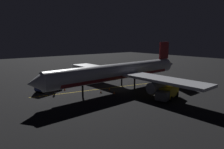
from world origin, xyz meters
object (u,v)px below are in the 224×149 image
object	(u,v)px
ground_crew_worker	(54,90)
traffic_cone_near_left	(65,89)
baggage_truck	(48,85)
traffic_cone_far	(101,92)
catering_truck	(168,93)
traffic_cone_under_wing	(114,93)
airliner	(121,72)
traffic_cone_near_right	(109,89)

from	to	relation	value
ground_crew_worker	traffic_cone_near_left	xyz separation A→B (m)	(1.44, -2.89, -0.64)
baggage_truck	traffic_cone_far	distance (m)	11.63
catering_truck	traffic_cone_far	size ratio (longest dim) A/B	12.50
traffic_cone_near_left	traffic_cone_under_wing	xyz separation A→B (m)	(-8.86, -6.44, 0.00)
airliner	catering_truck	distance (m)	11.49
baggage_truck	traffic_cone_under_wing	bearing A→B (deg)	-139.99
airliner	catering_truck	world-z (taller)	airliner
traffic_cone_under_wing	baggage_truck	bearing A→B (deg)	40.01
baggage_truck	traffic_cone_far	world-z (taller)	baggage_truck
airliner	traffic_cone_far	bearing A→B (deg)	90.05
traffic_cone_near_left	traffic_cone_under_wing	distance (m)	10.96
catering_truck	traffic_cone_near_right	size ratio (longest dim) A/B	12.50
catering_truck	traffic_cone_under_wing	size ratio (longest dim) A/B	12.50
traffic_cone_far	traffic_cone_near_right	bearing A→B (deg)	-76.15
traffic_cone_near_left	traffic_cone_near_right	xyz separation A→B (m)	(-5.91, -7.56, 0.00)
ground_crew_worker	traffic_cone_near_right	xyz separation A→B (m)	(-4.47, -10.45, -0.64)
traffic_cone_near_left	traffic_cone_far	bearing A→B (deg)	-143.69
traffic_cone_near_right	traffic_cone_under_wing	world-z (taller)	same
baggage_truck	traffic_cone_under_wing	world-z (taller)	baggage_truck
baggage_truck	ground_crew_worker	xyz separation A→B (m)	(-3.58, 0.10, -0.39)
traffic_cone_under_wing	traffic_cone_far	distance (m)	2.79
ground_crew_worker	airliner	bearing A→B (deg)	-111.17
airliner	ground_crew_worker	world-z (taller)	airliner
ground_crew_worker	traffic_cone_near_left	bearing A→B (deg)	-63.55
baggage_truck	traffic_cone_under_wing	size ratio (longest dim) A/B	11.44
traffic_cone_near_left	traffic_cone_under_wing	world-z (taller)	same
traffic_cone_near_left	baggage_truck	bearing A→B (deg)	52.58
catering_truck	traffic_cone_near_left	size ratio (longest dim) A/B	12.50
baggage_truck	traffic_cone_near_right	xyz separation A→B (m)	(-8.04, -10.35, -1.03)
baggage_truck	catering_truck	bearing A→B (deg)	-143.41
airliner	ground_crew_worker	distance (m)	14.50
airliner	traffic_cone_under_wing	size ratio (longest dim) A/B	72.77
catering_truck	traffic_cone_far	distance (m)	13.18
traffic_cone_near_right	traffic_cone_far	distance (m)	2.80
catering_truck	traffic_cone_under_wing	xyz separation A→B (m)	(8.80, 5.47, -0.93)
traffic_cone_near_left	traffic_cone_far	xyz separation A→B (m)	(-6.58, -4.83, 0.00)
traffic_cone_under_wing	traffic_cone_near_right	bearing A→B (deg)	-20.70
traffic_cone_near_left	traffic_cone_near_right	size ratio (longest dim) A/B	1.00
catering_truck	traffic_cone_under_wing	distance (m)	10.40
baggage_truck	traffic_cone_near_left	bearing A→B (deg)	-127.42
airliner	traffic_cone_near_left	xyz separation A→B (m)	(6.57, 10.36, -3.52)
ground_crew_worker	traffic_cone_under_wing	world-z (taller)	ground_crew_worker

